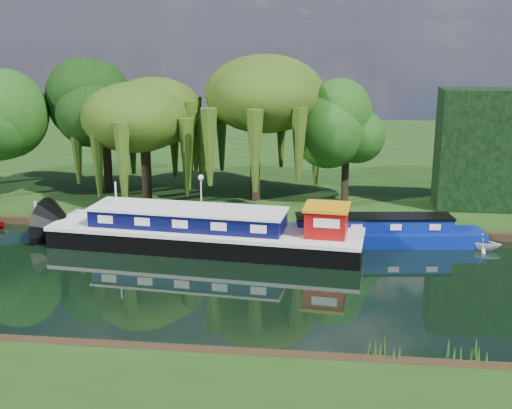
# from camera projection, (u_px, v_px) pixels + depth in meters

# --- Properties ---
(ground) EXTENTS (120.00, 120.00, 0.00)m
(ground) POSITION_uv_depth(u_px,v_px,m) (151.00, 276.00, 32.55)
(ground) COLOR black
(far_bank) EXTENTS (120.00, 52.00, 0.45)m
(far_bank) POSITION_uv_depth(u_px,v_px,m) (243.00, 153.00, 65.12)
(far_bank) COLOR #16330D
(far_bank) RESTS_ON ground
(dutch_barge) EXTENTS (18.22, 5.71, 3.78)m
(dutch_barge) POSITION_uv_depth(u_px,v_px,m) (208.00, 232.00, 36.59)
(dutch_barge) COLOR black
(dutch_barge) RESTS_ON ground
(narrowboat) EXTENTS (12.91, 3.67, 1.86)m
(narrowboat) POSITION_uv_depth(u_px,v_px,m) (373.00, 233.00, 37.34)
(narrowboat) COLOR navy
(narrowboat) RESTS_ON ground
(white_cruiser) EXTENTS (2.38, 2.21, 1.03)m
(white_cruiser) POSITION_uv_depth(u_px,v_px,m) (483.00, 249.00, 36.60)
(white_cruiser) COLOR silver
(white_cruiser) RESTS_ON ground
(willow_left) EXTENTS (6.71, 6.71, 8.05)m
(willow_left) POSITION_uv_depth(u_px,v_px,m) (144.00, 117.00, 44.59)
(willow_left) COLOR black
(willow_left) RESTS_ON far_bank
(willow_right) EXTENTS (7.56, 7.56, 9.21)m
(willow_right) POSITION_uv_depth(u_px,v_px,m) (255.00, 105.00, 43.99)
(willow_right) COLOR black
(willow_right) RESTS_ON far_bank
(tree_far_mid) EXTENTS (5.48, 5.48, 8.97)m
(tree_far_mid) POSITION_uv_depth(u_px,v_px,m) (104.00, 109.00, 46.51)
(tree_far_mid) COLOR black
(tree_far_mid) RESTS_ON far_bank
(tree_far_right) EXTENTS (4.48, 4.48, 7.33)m
(tree_far_right) POSITION_uv_depth(u_px,v_px,m) (347.00, 130.00, 44.18)
(tree_far_right) COLOR black
(tree_far_right) RESTS_ON far_bank
(conifer_hedge) EXTENTS (6.00, 3.00, 8.00)m
(conifer_hedge) POSITION_uv_depth(u_px,v_px,m) (483.00, 149.00, 42.69)
(conifer_hedge) COLOR black
(conifer_hedge) RESTS_ON far_bank
(lamppost) EXTENTS (0.36, 0.36, 2.56)m
(lamppost) POSITION_uv_depth(u_px,v_px,m) (201.00, 184.00, 41.95)
(lamppost) COLOR silver
(lamppost) RESTS_ON far_bank
(mooring_posts) EXTENTS (19.16, 0.16, 1.00)m
(mooring_posts) POSITION_uv_depth(u_px,v_px,m) (179.00, 213.00, 40.42)
(mooring_posts) COLOR silver
(mooring_posts) RESTS_ON far_bank
(reeds_near) EXTENTS (33.70, 1.50, 1.10)m
(reeds_near) POSITION_uv_depth(u_px,v_px,m) (272.00, 342.00, 24.36)
(reeds_near) COLOR #1E4512
(reeds_near) RESTS_ON ground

